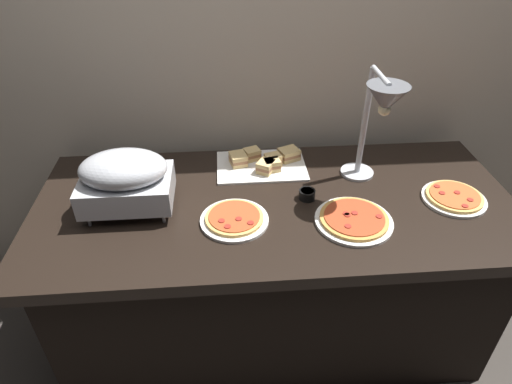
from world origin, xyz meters
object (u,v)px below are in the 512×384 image
object	(u,v)px
pizza_plate_front	(234,219)
pizza_plate_raised_stand	(354,220)
sandwich_platter	(264,162)
sauce_cup_near	(307,194)
pizza_plate_center	(454,197)
heat_lamp	(381,109)
chafing_dish	(125,178)

from	to	relation	value
pizza_plate_front	pizza_plate_raised_stand	xyz separation A→B (m)	(0.44, -0.04, 0.00)
pizza_plate_raised_stand	sandwich_platter	bearing A→B (deg)	125.50
sauce_cup_near	pizza_plate_center	bearing A→B (deg)	-5.68
heat_lamp	pizza_plate_center	size ratio (longest dim) A/B	1.94
pizza_plate_front	pizza_plate_center	world-z (taller)	same
sandwich_platter	sauce_cup_near	bearing A→B (deg)	-59.45
pizza_plate_center	pizza_plate_raised_stand	xyz separation A→B (m)	(-0.43, -0.10, -0.00)
pizza_plate_front	sandwich_platter	distance (m)	0.40
sandwich_platter	pizza_plate_raised_stand	bearing A→B (deg)	-54.50
pizza_plate_center	sandwich_platter	world-z (taller)	sandwich_platter
heat_lamp	pizza_plate_front	world-z (taller)	heat_lamp
chafing_dish	sauce_cup_near	distance (m)	0.70
sandwich_platter	pizza_plate_center	bearing A→B (deg)	-23.09
heat_lamp	pizza_plate_raised_stand	xyz separation A→B (m)	(-0.10, -0.18, -0.36)
chafing_dish	pizza_plate_front	size ratio (longest dim) A/B	1.32
pizza_plate_center	pizza_plate_raised_stand	bearing A→B (deg)	-166.34
pizza_plate_front	chafing_dish	bearing A→B (deg)	163.83
chafing_dish	sandwich_platter	size ratio (longest dim) A/B	0.87
heat_lamp	sandwich_platter	world-z (taller)	heat_lamp
pizza_plate_front	sandwich_platter	world-z (taller)	sandwich_platter
pizza_plate_center	heat_lamp	bearing A→B (deg)	167.03
heat_lamp	sandwich_platter	distance (m)	0.58
sandwich_platter	chafing_dish	bearing A→B (deg)	-154.19
heat_lamp	sauce_cup_near	distance (m)	0.43
pizza_plate_front	sauce_cup_near	world-z (taller)	sauce_cup_near
heat_lamp	pizza_plate_center	distance (m)	0.49
chafing_dish	sauce_cup_near	world-z (taller)	chafing_dish
sauce_cup_near	pizza_plate_front	bearing A→B (deg)	-157.28
pizza_plate_raised_stand	pizza_plate_center	bearing A→B (deg)	13.66
pizza_plate_front	sauce_cup_near	xyz separation A→B (m)	(0.29, 0.12, 0.01)
pizza_plate_front	pizza_plate_raised_stand	size ratio (longest dim) A/B	0.88
pizza_plate_front	pizza_plate_center	bearing A→B (deg)	4.28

